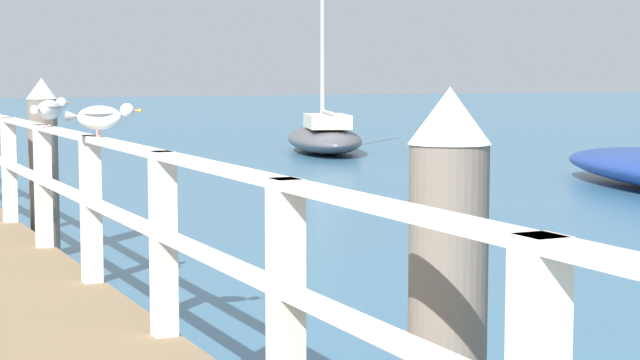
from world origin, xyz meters
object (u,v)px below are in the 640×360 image
dock_piling_far (44,167)px  seagull_foreground (101,116)px  seagull_background (50,109)px  boat_0 (324,137)px  dock_piling_near (447,329)px

dock_piling_far → seagull_foreground: dock_piling_far is taller
seagull_background → boat_0: (8.75, 13.48, -1.16)m
boat_0 → seagull_foreground: bearing=-102.1°
dock_piling_far → seagull_foreground: 3.88m
dock_piling_near → seagull_foreground: 3.53m
dock_piling_far → boat_0: 14.03m
dock_piling_near → dock_piling_far: (0.00, 7.27, 0.00)m
dock_piling_far → boat_0: boat_0 is taller
dock_piling_far → seagull_foreground: (-0.37, -3.81, 0.63)m
dock_piling_far → seagull_background: dock_piling_far is taller
seagull_background → dock_piling_far: bearing=123.3°
seagull_foreground → boat_0: boat_0 is taller
dock_piling_near → seagull_foreground: size_ratio=3.94×
seagull_foreground → seagull_background: same height
seagull_foreground → seagull_background: bearing=-151.1°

